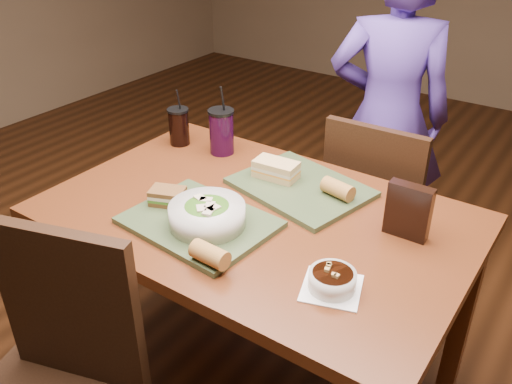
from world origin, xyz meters
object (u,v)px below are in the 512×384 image
Objects in this scene: chair_near at (51,377)px; chip_bag at (408,211)px; salad_bowl at (207,214)px; sandwich_far at (276,169)px; chair_far at (376,212)px; tray_near at (199,222)px; tray_far at (300,187)px; sandwich_near at (168,196)px; dining_table at (256,236)px; diner at (388,118)px; baguette_near at (210,254)px; soup_bowl at (332,280)px; cup_berry at (222,131)px; baguette_far at (338,189)px; cup_cola at (179,126)px.

chip_bag is at bearing 52.47° from chair_near.
salad_bowl is 1.45× the size of sandwich_far.
tray_near is at bearing -108.53° from chair_far.
tray_far is 0.44m from sandwich_near.
chip_bag reaches higher than dining_table.
diner is 3.50× the size of tray_near.
sandwich_near is (-0.24, -0.14, 0.13)m from dining_table.
soup_bowl is at bearing 19.57° from baguette_near.
chair_near is 1.01m from cup_berry.
chair_near is 1.07m from chip_bag.
soup_bowl is 1.74× the size of baguette_far.
baguette_near reaches higher than soup_bowl.
soup_bowl is (0.35, -1.19, 0.04)m from diner.
baguette_near is at bearing -54.66° from cup_berry.
sandwich_near is at bearing 172.54° from tray_near.
soup_bowl reaches higher than tray_near.
chair_near is 1.33m from chair_far.
baguette_far reaches higher than soup_bowl.
diner is 13.95× the size of baguette_far.
soup_bowl reaches higher than dining_table.
sandwich_near is at bearing -75.03° from cup_berry.
dining_table is 0.48m from chip_bag.
baguette_near is (0.25, 0.37, 0.28)m from chair_near.
diner reaches higher than tray_near.
chip_bag reaches higher than baguette_far.
tray_near is 0.46m from soup_bowl.
salad_bowl is (-0.08, -1.16, 0.07)m from diner.
baguette_far is (0.24, 0.36, -0.01)m from salad_bowl.
sandwich_far is at bearing 137.00° from soup_bowl.
sandwich_near is at bearing 174.74° from soup_bowl.
chair_near reaches higher than tray_near.
chip_bag is (0.41, -0.86, 0.10)m from diner.
tray_near is 1.89× the size of salad_bowl.
tray_far is 1.89× the size of salad_bowl.
dining_table is 0.88× the size of diner.
diner is 0.81m from cup_berry.
cup_berry is (-0.37, -0.72, 0.10)m from diner.
chair_far is 0.90m from sandwich_near.
sandwich_far is at bearing 89.39° from salad_bowl.
sandwich_far is at bearing -15.15° from cup_berry.
soup_bowl is 1.47× the size of sandwich_near.
sandwich_far reaches higher than dining_table.
chair_near reaches higher than sandwich_far.
salad_bowl is at bearing -105.90° from chair_far.
diner is at bearing 114.87° from chip_bag.
salad_bowl is 0.63m from cup_cola.
sandwich_near is 0.49m from cup_cola.
soup_bowl is 0.61m from sandwich_near.
salad_bowl is at bearing -90.61° from sandwich_far.
baguette_far is (0.18, 0.20, 0.13)m from dining_table.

